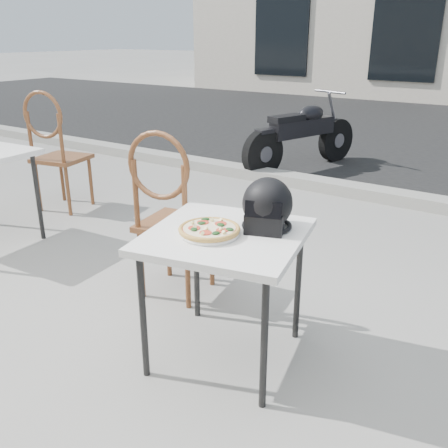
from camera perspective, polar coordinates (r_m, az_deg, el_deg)
The scene contains 10 objects.
ground at distance 3.04m, azimuth -7.51°, elevation -10.85°, with size 80.00×80.00×0.00m, color gray.
street_asphalt at distance 9.22m, azimuth 22.65°, elevation 9.42°, with size 30.00×8.00×0.00m, color black.
curb at distance 5.43m, azimuth 13.64°, elevation 3.96°, with size 30.00×0.25×0.12m, color gray.
cafe_table_main at distance 2.42m, azimuth 0.17°, elevation -2.38°, with size 0.87×0.87×0.70m.
plate at distance 2.37m, azimuth -1.68°, elevation -1.05°, with size 0.37×0.37×0.02m.
pizza at distance 2.36m, azimuth -1.68°, elevation -0.57°, with size 0.34×0.34×0.04m.
helmet at distance 2.42m, azimuth 4.94°, elevation 1.99°, with size 0.32×0.32×0.25m.
cafe_chair_main at distance 3.05m, azimuth -6.30°, elevation 1.93°, with size 0.48×0.48×1.09m.
cafe_chair_side at distance 4.90m, azimuth -18.83°, elevation 8.52°, with size 0.51×0.51×1.13m.
motorcycle at distance 6.33m, azimuth 8.94°, elevation 9.90°, with size 0.72×1.80×0.92m.
Camera 1 is at (1.75, -1.91, 1.59)m, focal length 40.00 mm.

